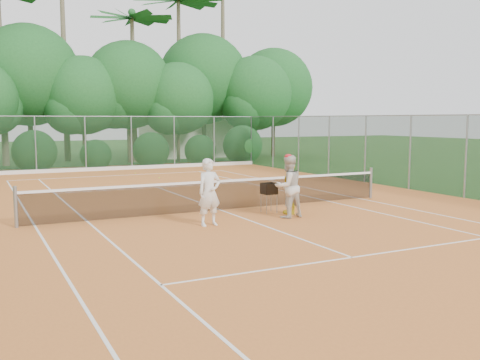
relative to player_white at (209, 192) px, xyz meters
name	(u,v)px	position (x,y,z in m)	size (l,w,h in m)	color
ground	(222,211)	(1.29, 2.02, -0.92)	(120.00, 120.00, 0.00)	#234C1B
clay_court	(222,211)	(1.29, 2.02, -0.91)	(18.00, 36.00, 0.02)	#C66E2D
club_building	(197,137)	(10.29, 26.02, 0.58)	(8.00, 5.00, 3.00)	beige
tennis_net	(222,194)	(1.29, 2.02, -0.39)	(11.97, 0.10, 1.10)	gray
player_white	(209,192)	(0.00, 0.00, 0.00)	(0.66, 0.43, 1.80)	silver
player_center_grp	(288,186)	(2.50, 0.07, 0.01)	(0.94, 0.77, 1.85)	beige
player_yellow	(290,187)	(2.88, 0.55, -0.10)	(0.94, 0.39, 1.61)	gold
ball_hopper	(269,189)	(2.42, 1.02, -0.18)	(0.40, 0.40, 0.91)	gray
stray_ball_a	(135,173)	(2.00, 14.35, -0.87)	(0.07, 0.07, 0.07)	#BBCC2F
stray_ball_b	(159,178)	(2.43, 11.67, -0.87)	(0.07, 0.07, 0.07)	#C3D030
stray_ball_c	(209,177)	(4.77, 10.98, -0.87)	(0.07, 0.07, 0.07)	#C0D832
court_markings	(222,210)	(1.29, 2.02, -0.90)	(11.03, 23.83, 0.01)	white
fence_back	(109,143)	(1.29, 17.02, 0.60)	(18.07, 0.07, 3.00)	#19381E
fence_right	(466,157)	(10.29, 0.52, 0.60)	(0.07, 33.07, 3.00)	#19381E
tropical_treeline	(111,84)	(2.72, 22.24, 4.19)	(32.10, 8.49, 15.03)	brown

